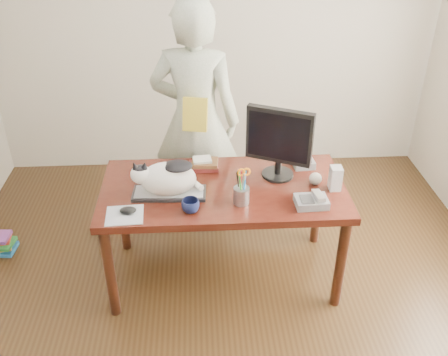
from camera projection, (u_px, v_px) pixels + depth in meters
The scene contains 16 objects.
room at pixel (230, 150), 2.44m from camera, with size 4.50×4.50×4.50m.
desk at pixel (223, 199), 3.41m from camera, with size 1.60×0.80×0.75m.
keyboard at pixel (169, 193), 3.18m from camera, with size 0.47×0.20×0.03m.
cat at pixel (166, 177), 3.12m from camera, with size 0.46×0.23×0.26m.
monitor at pixel (279, 140), 3.23m from camera, with size 0.42×0.28×0.50m.
pen_cup at pixel (241, 193), 3.07m from camera, with size 0.11×0.11×0.25m.
mousepad at pixel (125, 215), 2.99m from camera, with size 0.23×0.21×0.01m.
mouse at pixel (128, 210), 3.00m from camera, with size 0.10×0.07×0.04m.
coffee_mug at pixel (190, 206), 3.01m from camera, with size 0.11×0.11×0.09m, color black.
phone at pixel (312, 201), 3.07m from camera, with size 0.20×0.17×0.09m.
speaker at pixel (335, 178), 3.20m from camera, with size 0.07×0.08×0.16m.
baseball at pixel (315, 179), 3.28m from camera, with size 0.08×0.08×0.08m.
book_stack at pixel (204, 164), 3.46m from camera, with size 0.21×0.16×0.07m.
calculator at pixel (302, 161), 3.51m from camera, with size 0.16×0.20×0.06m.
person at pixel (196, 121), 3.73m from camera, with size 0.67×0.44×1.84m, color silver.
held_book at pixel (195, 115), 3.52m from camera, with size 0.19×0.14×0.24m.
Camera 1 is at (-0.15, -2.14, 2.52)m, focal length 40.00 mm.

